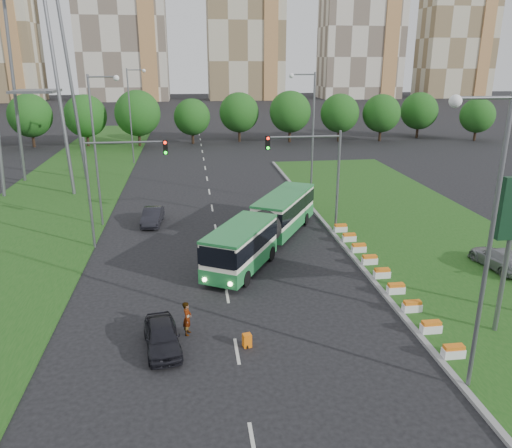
{
  "coord_description": "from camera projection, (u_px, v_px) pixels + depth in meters",
  "views": [
    {
      "loc": [
        -4.79,
        -26.32,
        13.05
      ],
      "look_at": [
        -0.63,
        4.99,
        2.6
      ],
      "focal_mm": 35.0,
      "sensor_mm": 36.0,
      "label": 1
    }
  ],
  "objects": [
    {
      "name": "apartment_tower_ceast",
      "position": [
        245.0,
        21.0,
        164.66
      ],
      "size": [
        25.0,
        15.0,
        50.0
      ],
      "primitive_type": "cube",
      "color": "beige",
      "rests_on": "ground"
    },
    {
      "name": "flower_planters",
      "position": [
        382.0,
        273.0,
        30.92
      ],
      "size": [
        1.1,
        18.1,
        0.6
      ],
      "primitive_type": null,
      "color": "white",
      "rests_on": "grass_median"
    },
    {
      "name": "car_left_far",
      "position": [
        153.0,
        216.0,
        41.3
      ],
      "size": [
        1.79,
        4.25,
        1.36
      ],
      "primitive_type": "imported",
      "rotation": [
        0.0,
        0.0,
        -0.08
      ],
      "color": "black",
      "rests_on": "ground"
    },
    {
      "name": "car_median",
      "position": [
        500.0,
        258.0,
        32.19
      ],
      "size": [
        2.43,
        4.87,
        1.36
      ],
      "primitive_type": "imported",
      "rotation": [
        0.0,
        0.0,
        3.26
      ],
      "color": "gray",
      "rests_on": "grass_median"
    },
    {
      "name": "midrise_east",
      "position": [
        457.0,
        39.0,
        175.61
      ],
      "size": [
        24.0,
        14.0,
        40.0
      ],
      "primitive_type": "cube",
      "color": "beige",
      "rests_on": "ground"
    },
    {
      "name": "median_kerb",
      "position": [
        338.0,
        239.0,
        37.72
      ],
      "size": [
        0.3,
        60.0,
        0.18
      ],
      "primitive_type": "cube",
      "color": "gray",
      "rests_on": "ground"
    },
    {
      "name": "pedestrian",
      "position": [
        187.0,
        318.0,
        24.65
      ],
      "size": [
        0.55,
        0.72,
        1.75
      ],
      "primitive_type": "imported",
      "rotation": [
        0.0,
        0.0,
        1.35
      ],
      "color": "gray",
      "rests_on": "ground"
    },
    {
      "name": "ground",
      "position": [
        278.0,
        291.0,
        29.47
      ],
      "size": [
        360.0,
        360.0,
        0.0
      ],
      "primitive_type": "plane",
      "color": "black",
      "rests_on": "ground"
    },
    {
      "name": "tree_line",
      "position": [
        280.0,
        115.0,
        81.07
      ],
      "size": [
        120.0,
        8.0,
        9.0
      ],
      "primitive_type": null,
      "color": "#174E15",
      "rests_on": "ground"
    },
    {
      "name": "car_left_near",
      "position": [
        162.0,
        336.0,
        23.44
      ],
      "size": [
        2.13,
        4.11,
        1.34
      ],
      "primitive_type": "imported",
      "rotation": [
        0.0,
        0.0,
        0.15
      ],
      "color": "black",
      "rests_on": "ground"
    },
    {
      "name": "apartment_tower_cwest",
      "position": [
        121.0,
        17.0,
        159.35
      ],
      "size": [
        28.0,
        15.0,
        52.0
      ],
      "primitive_type": "cube",
      "color": "beige",
      "rests_on": "ground"
    },
    {
      "name": "apartment_tower_east",
      "position": [
        361.0,
        27.0,
        170.13
      ],
      "size": [
        27.0,
        15.0,
        47.0
      ],
      "primitive_type": "cube",
      "color": "beige",
      "rests_on": "ground"
    },
    {
      "name": "grass_median",
      "position": [
        425.0,
        236.0,
        38.6
      ],
      "size": [
        14.0,
        60.0,
        0.15
      ],
      "primitive_type": "cube",
      "color": "#1A4A15",
      "rests_on": "ground"
    },
    {
      "name": "lane_markings",
      "position": [
        211.0,
        202.0,
        47.92
      ],
      "size": [
        0.2,
        100.0,
        0.01
      ],
      "primitive_type": null,
      "color": "beige",
      "rests_on": "ground"
    },
    {
      "name": "traffic_mast_median",
      "position": [
        318.0,
        166.0,
        37.8
      ],
      "size": [
        5.76,
        0.32,
        8.0
      ],
      "color": "slate",
      "rests_on": "ground"
    },
    {
      "name": "articulated_bus",
      "position": [
        261.0,
        226.0,
        35.92
      ],
      "size": [
        2.52,
        16.14,
        2.66
      ],
      "rotation": [
        0.0,
        0.0,
        -0.51
      ],
      "color": "white",
      "rests_on": "ground"
    },
    {
      "name": "street_lamps",
      "position": [
        215.0,
        160.0,
        36.62
      ],
      "size": [
        36.0,
        60.0,
        12.0
      ],
      "primitive_type": null,
      "color": "slate",
      "rests_on": "ground"
    },
    {
      "name": "left_verge",
      "position": [
        61.0,
        194.0,
        50.73
      ],
      "size": [
        12.0,
        110.0,
        0.1
      ],
      "primitive_type": "cube",
      "color": "#1A4A15",
      "rests_on": "ground"
    },
    {
      "name": "shopping_trolley",
      "position": [
        247.0,
        340.0,
        23.71
      ],
      "size": [
        0.39,
        0.41,
        0.67
      ],
      "rotation": [
        0.0,
        0.0,
        0.22
      ],
      "color": "orange",
      "rests_on": "ground"
    },
    {
      "name": "traffic_mast_left",
      "position": [
        111.0,
        175.0,
        34.96
      ],
      "size": [
        5.76,
        0.32,
        8.0
      ],
      "color": "slate",
      "rests_on": "ground"
    }
  ]
}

